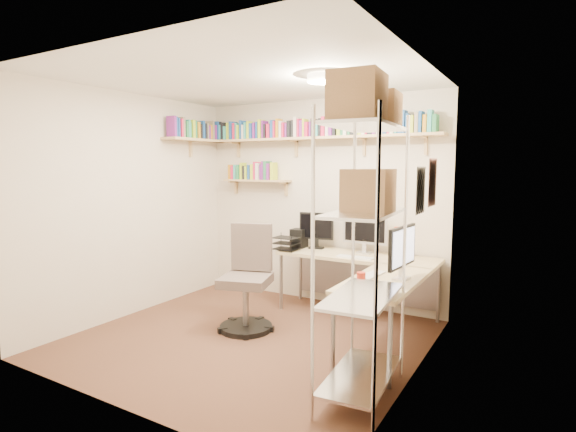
# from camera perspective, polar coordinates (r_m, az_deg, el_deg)

# --- Properties ---
(ground) EXTENTS (3.20, 3.20, 0.00)m
(ground) POSITION_cam_1_polar(r_m,az_deg,el_deg) (4.60, -4.99, -15.23)
(ground) COLOR #482D1F
(ground) RESTS_ON ground
(room_shell) EXTENTS (3.24, 3.04, 2.52)m
(room_shell) POSITION_cam_1_polar(r_m,az_deg,el_deg) (4.28, -5.13, 4.43)
(room_shell) COLOR beige
(room_shell) RESTS_ON ground
(wall_shelves) EXTENTS (3.12, 1.09, 0.80)m
(wall_shelves) POSITION_cam_1_polar(r_m,az_deg,el_deg) (5.60, -1.06, 9.83)
(wall_shelves) COLOR tan
(wall_shelves) RESTS_ON ground
(corner_desk) EXTENTS (1.86, 1.78, 1.21)m
(corner_desk) POSITION_cam_1_polar(r_m,az_deg,el_deg) (4.88, 8.22, -5.52)
(corner_desk) COLOR #CAB383
(corner_desk) RESTS_ON ground
(office_chair) EXTENTS (0.60, 0.61, 1.09)m
(office_chair) POSITION_cam_1_polar(r_m,az_deg,el_deg) (4.74, -5.17, -8.75)
(office_chair) COLOR black
(office_chair) RESTS_ON ground
(wire_rack) EXTENTS (0.52, 0.93, 2.29)m
(wire_rack) POSITION_cam_1_polar(r_m,az_deg,el_deg) (3.20, 9.78, 5.81)
(wire_rack) COLOR silver
(wire_rack) RESTS_ON ground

